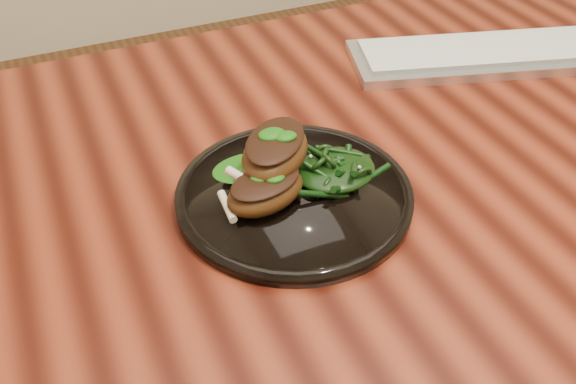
{
  "coord_description": "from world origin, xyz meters",
  "views": [
    {
      "loc": [
        -0.49,
        -0.6,
        1.24
      ],
      "look_at": [
        -0.26,
        -0.09,
        0.78
      ],
      "focal_mm": 40.0,
      "sensor_mm": 36.0,
      "label": 1
    }
  ],
  "objects_px": {
    "plate": "(294,195)",
    "lamb_chop_front": "(265,190)",
    "greens_heap": "(335,165)",
    "desk": "(428,171)",
    "keyboard": "(494,53)"
  },
  "relations": [
    {
      "from": "desk",
      "to": "lamb_chop_front",
      "type": "bearing_deg",
      "value": -164.17
    },
    {
      "from": "plate",
      "to": "greens_heap",
      "type": "xyz_separation_m",
      "value": [
        0.05,
        0.0,
        0.02
      ]
    },
    {
      "from": "desk",
      "to": "lamb_chop_front",
      "type": "xyz_separation_m",
      "value": [
        -0.29,
        -0.08,
        0.12
      ]
    },
    {
      "from": "plate",
      "to": "lamb_chop_front",
      "type": "bearing_deg",
      "value": -166.22
    },
    {
      "from": "plate",
      "to": "greens_heap",
      "type": "bearing_deg",
      "value": 5.19
    },
    {
      "from": "desk",
      "to": "keyboard",
      "type": "distance_m",
      "value": 0.24
    },
    {
      "from": "lamb_chop_front",
      "to": "keyboard",
      "type": "bearing_deg",
      "value": 23.03
    },
    {
      "from": "greens_heap",
      "to": "plate",
      "type": "bearing_deg",
      "value": -174.81
    },
    {
      "from": "desk",
      "to": "plate",
      "type": "height_order",
      "value": "plate"
    },
    {
      "from": "desk",
      "to": "keyboard",
      "type": "height_order",
      "value": "keyboard"
    },
    {
      "from": "plate",
      "to": "greens_heap",
      "type": "height_order",
      "value": "greens_heap"
    },
    {
      "from": "greens_heap",
      "to": "keyboard",
      "type": "relative_size",
      "value": 0.21
    },
    {
      "from": "greens_heap",
      "to": "keyboard",
      "type": "distance_m",
      "value": 0.43
    },
    {
      "from": "keyboard",
      "to": "lamb_chop_front",
      "type": "bearing_deg",
      "value": -156.97
    },
    {
      "from": "desk",
      "to": "lamb_chop_front",
      "type": "height_order",
      "value": "lamb_chop_front"
    }
  ]
}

